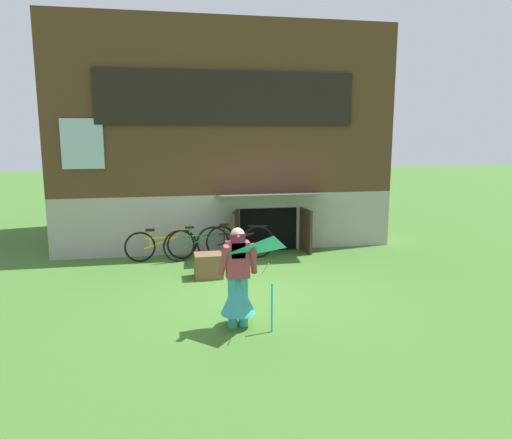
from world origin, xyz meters
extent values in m
plane|color=#3D6B28|center=(0.00, 0.00, 0.00)|extent=(60.00, 60.00, 0.00)
cube|color=#9E998E|center=(0.00, 5.26, 0.70)|extent=(8.22, 4.53, 1.40)
cube|color=#4C331E|center=(0.00, 5.26, 3.42)|extent=(8.22, 4.53, 4.05)
cube|color=black|center=(0.00, 2.96, 3.63)|extent=(5.93, 0.08, 1.21)
cube|color=#9EB7C6|center=(0.00, 2.98, 3.63)|extent=(5.77, 0.04, 1.09)
cube|color=#9EB7C6|center=(-3.24, 2.97, 2.61)|extent=(0.90, 0.06, 1.10)
cube|color=black|center=(0.96, 2.98, 0.53)|extent=(1.40, 0.03, 1.05)
cube|color=#3D2B1E|center=(0.11, 2.70, 0.53)|extent=(0.27, 0.69, 1.05)
cube|color=#3D2B1E|center=(1.81, 2.70, 0.53)|extent=(0.14, 0.70, 1.05)
cube|color=gray|center=(0.96, 2.45, 1.45)|extent=(2.58, 1.09, 0.18)
cylinder|color=teal|center=(-0.58, -1.52, 0.38)|extent=(0.14, 0.14, 0.76)
cylinder|color=teal|center=(-0.42, -1.52, 0.38)|extent=(0.14, 0.14, 0.76)
cone|color=teal|center=(-0.50, -1.52, 0.49)|extent=(0.52, 0.52, 0.57)
cube|color=#993847|center=(-0.50, -1.52, 1.03)|extent=(0.34, 0.20, 0.54)
cylinder|color=#993847|center=(-0.72, -1.62, 1.06)|extent=(0.16, 0.31, 0.50)
cylinder|color=#993847|center=(-0.28, -1.62, 1.06)|extent=(0.16, 0.31, 0.50)
cube|color=maroon|center=(-0.50, -1.58, 1.25)|extent=(0.20, 0.08, 0.36)
sphere|color=#D8AD8E|center=(-0.50, -1.52, 1.40)|extent=(0.21, 0.21, 0.21)
pyramid|color=#2DB2CC|center=(-0.08, -2.04, 1.16)|extent=(0.85, 0.75, 0.39)
cylinder|color=beige|center=(-0.15, -1.77, 0.93)|extent=(0.01, 0.53, 0.34)
cylinder|color=#2DB2CC|center=(-0.05, -1.82, 0.37)|extent=(0.03, 0.03, 0.74)
torus|color=black|center=(0.57, 2.35, 0.38)|extent=(0.76, 0.12, 0.76)
torus|color=black|center=(-0.46, 2.45, 0.38)|extent=(0.76, 0.12, 0.76)
cylinder|color=black|center=(0.06, 2.40, 0.57)|extent=(0.77, 0.12, 0.04)
cylinder|color=black|center=(0.06, 2.40, 0.45)|extent=(0.85, 0.12, 0.31)
cylinder|color=black|center=(-0.20, 2.43, 0.57)|extent=(0.04, 0.04, 0.43)
cube|color=black|center=(-0.20, 2.43, 0.79)|extent=(0.20, 0.08, 0.05)
cylinder|color=black|center=(0.57, 2.35, 0.75)|extent=(0.44, 0.07, 0.03)
torus|color=black|center=(-0.26, 2.62, 0.37)|extent=(0.72, 0.24, 0.74)
torus|color=black|center=(-1.23, 2.35, 0.37)|extent=(0.72, 0.24, 0.74)
cylinder|color=#287A3D|center=(-0.74, 2.48, 0.56)|extent=(0.73, 0.24, 0.04)
cylinder|color=#287A3D|center=(-0.74, 2.48, 0.44)|extent=(0.80, 0.26, 0.30)
cylinder|color=#287A3D|center=(-0.98, 2.41, 0.56)|extent=(0.04, 0.04, 0.42)
cube|color=black|center=(-0.98, 2.41, 0.77)|extent=(0.20, 0.08, 0.05)
cylinder|color=#287A3D|center=(-0.26, 2.62, 0.73)|extent=(0.43, 0.15, 0.03)
torus|color=black|center=(-1.15, 2.59, 0.34)|extent=(0.69, 0.11, 0.69)
torus|color=black|center=(-2.08, 2.50, 0.34)|extent=(0.69, 0.11, 0.69)
cylinder|color=gold|center=(-1.62, 2.54, 0.52)|extent=(0.70, 0.10, 0.04)
cylinder|color=gold|center=(-1.62, 2.54, 0.41)|extent=(0.77, 0.11, 0.28)
cylinder|color=gold|center=(-1.85, 2.52, 0.52)|extent=(0.04, 0.04, 0.39)
cube|color=black|center=(-1.85, 2.52, 0.72)|extent=(0.20, 0.08, 0.05)
cylinder|color=gold|center=(-1.15, 2.59, 0.68)|extent=(0.44, 0.07, 0.03)
cube|color=brown|center=(-0.70, 1.05, 0.24)|extent=(0.55, 0.47, 0.48)
camera|label=1|loc=(-1.55, -8.28, 2.87)|focal=33.91mm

